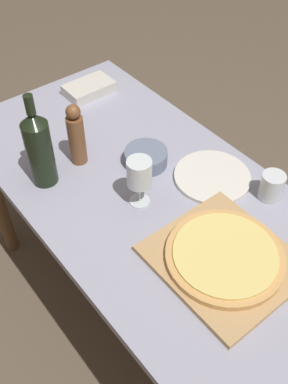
{
  "coord_description": "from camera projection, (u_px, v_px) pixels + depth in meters",
  "views": [
    {
      "loc": [
        -0.63,
        -0.7,
        1.74
      ],
      "look_at": [
        -0.05,
        0.02,
        0.79
      ],
      "focal_mm": 42.0,
      "sensor_mm": 36.0,
      "label": 1
    }
  ],
  "objects": [
    {
      "name": "pepper_mill",
      "position": [
        76.0,
        136.0,
        1.43
      ],
      "size": [
        0.05,
        0.05,
        0.22
      ],
      "color": "brown",
      "rests_on": "dining_table"
    },
    {
      "name": "ground_plane",
      "position": [
        157.0,
        319.0,
        1.9
      ],
      "size": [
        12.0,
        12.0,
        0.0
      ],
      "primitive_type": "plane",
      "color": "brown"
    },
    {
      "name": "wine_bottle",
      "position": [
        39.0,
        148.0,
        1.35
      ],
      "size": [
        0.08,
        0.08,
        0.32
      ],
      "color": "black",
      "rests_on": "dining_table"
    },
    {
      "name": "cutting_board",
      "position": [
        224.0,
        260.0,
        1.21
      ],
      "size": [
        0.34,
        0.37,
        0.02
      ],
      "color": "tan",
      "rests_on": "dining_table"
    },
    {
      "name": "drinking_tumbler",
      "position": [
        272.0,
        186.0,
        1.36
      ],
      "size": [
        0.07,
        0.07,
        0.09
      ],
      "color": "silver",
      "rests_on": "dining_table"
    },
    {
      "name": "wine_glass",
      "position": [
        139.0,
        174.0,
        1.29
      ],
      "size": [
        0.07,
        0.07,
        0.17
      ],
      "color": "silver",
      "rests_on": "dining_table"
    },
    {
      "name": "dining_table",
      "position": [
        161.0,
        222.0,
        1.45
      ],
      "size": [
        0.72,
        1.59,
        0.73
      ],
      "color": "#9393A8",
      "rests_on": "ground_plane"
    },
    {
      "name": "small_bowl",
      "position": [
        146.0,
        157.0,
        1.48
      ],
      "size": [
        0.14,
        0.14,
        0.05
      ],
      "color": "slate",
      "rests_on": "dining_table"
    },
    {
      "name": "food_container",
      "position": [
        89.0,
        88.0,
        1.77
      ],
      "size": [
        0.19,
        0.12,
        0.04
      ],
      "color": "beige",
      "rests_on": "dining_table"
    },
    {
      "name": "pizza",
      "position": [
        225.0,
        255.0,
        1.2
      ],
      "size": [
        0.32,
        0.32,
        0.02
      ],
      "color": "tan",
      "rests_on": "cutting_board"
    },
    {
      "name": "dinner_plate",
      "position": [
        212.0,
        177.0,
        1.44
      ],
      "size": [
        0.25,
        0.25,
        0.01
      ],
      "color": "silver",
      "rests_on": "dining_table"
    }
  ]
}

